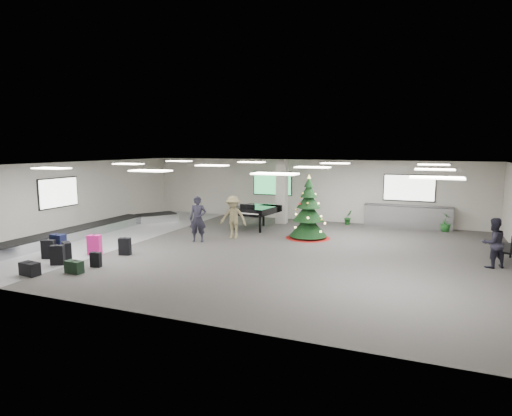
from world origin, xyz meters
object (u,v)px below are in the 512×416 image
at_px(christmas_tree, 308,216).
at_px(grand_piano, 255,210).
at_px(potted_plant_left, 348,217).
at_px(traveler_bench, 493,243).
at_px(baggage_carousel, 96,229).
at_px(traveler_a, 198,219).
at_px(pink_suitcase, 94,245).
at_px(service_counter, 407,217).
at_px(bench, 511,245).
at_px(traveler_b, 233,217).
at_px(potted_plant_right, 446,222).

bearing_deg(christmas_tree, grand_piano, 159.36).
xyz_separation_m(christmas_tree, potted_plant_left, (1.03, 3.85, -0.56)).
relative_size(grand_piano, traveler_bench, 1.47).
distance_m(baggage_carousel, traveler_a, 5.10).
bearing_deg(pink_suitcase, traveler_a, 38.14).
bearing_deg(pink_suitcase, service_counter, 27.82).
height_order(christmas_tree, traveler_bench, christmas_tree).
height_order(pink_suitcase, bench, bench).
xyz_separation_m(christmas_tree, traveler_bench, (6.67, -2.17, -0.12)).
xyz_separation_m(grand_piano, traveler_b, (-0.07, -2.30, 0.02)).
height_order(service_counter, traveler_b, traveler_b).
relative_size(pink_suitcase, grand_piano, 0.31).
bearing_deg(traveler_b, potted_plant_right, 27.17).
height_order(pink_suitcase, potted_plant_right, potted_plant_right).
relative_size(traveler_bench, potted_plant_right, 1.89).
distance_m(christmas_tree, traveler_bench, 7.02).
distance_m(christmas_tree, traveler_a, 4.65).
bearing_deg(traveler_bench, potted_plant_right, -111.14).
height_order(baggage_carousel, potted_plant_left, potted_plant_left).
bearing_deg(christmas_tree, traveler_bench, -18.04).
bearing_deg(bench, baggage_carousel, -156.15).
relative_size(christmas_tree, bench, 1.57).
relative_size(service_counter, traveler_b, 2.23).
relative_size(service_counter, christmas_tree, 1.49).
bearing_deg(grand_piano, traveler_a, -100.35).
distance_m(pink_suitcase, grand_piano, 7.62).
bearing_deg(traveler_bench, traveler_b, -38.12).
bearing_deg(grand_piano, baggage_carousel, -141.03).
height_order(traveler_b, potted_plant_left, traveler_b).
height_order(grand_piano, potted_plant_left, grand_piano).
bearing_deg(grand_piano, potted_plant_right, 25.28).
distance_m(service_counter, bench, 6.30).
bearing_deg(bench, traveler_a, -155.34).
distance_m(service_counter, pink_suitcase, 14.09).
bearing_deg(traveler_bench, potted_plant_left, -79.27).
height_order(grand_piano, traveler_bench, traveler_bench).
xyz_separation_m(baggage_carousel, potted_plant_right, (14.52, 6.44, 0.21)).
xyz_separation_m(service_counter, traveler_a, (-7.80, -6.43, 0.40)).
height_order(grand_piano, potted_plant_right, grand_piano).
distance_m(traveler_a, potted_plant_right, 11.30).
xyz_separation_m(baggage_carousel, grand_piano, (6.15, 3.76, 0.68)).
height_order(christmas_tree, potted_plant_left, christmas_tree).
xyz_separation_m(traveler_bench, potted_plant_right, (-1.18, 5.94, -0.38)).
relative_size(pink_suitcase, potted_plant_left, 1.00).
distance_m(grand_piano, traveler_bench, 10.09).
bearing_deg(traveler_a, traveler_bench, -17.29).
bearing_deg(traveler_a, pink_suitcase, -144.42).
bearing_deg(service_counter, traveler_a, -140.52).
height_order(baggage_carousel, traveler_bench, traveler_bench).
relative_size(pink_suitcase, traveler_a, 0.39).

